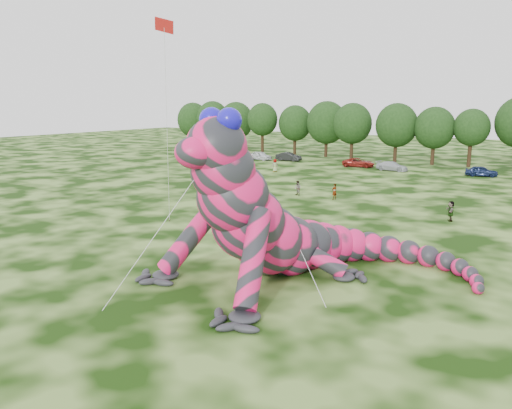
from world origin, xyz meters
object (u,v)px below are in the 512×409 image
object	(u,v)px
tree_3	(262,128)
spectator_0	(334,192)
tree_9	(471,138)
inflatable_gecko	(287,192)
car_4	(481,171)
tree_6	(352,131)
spectator_5	(451,211)
tree_4	(295,130)
spectator_4	(275,166)
tree_5	(326,129)
car_2	(359,163)
tree_7	(396,133)
tree_0	(193,125)
tree_8	(434,136)
tree_2	(236,126)
flying_kite	(165,42)
tree_1	(213,126)
car_1	(289,157)
spectator_1	(298,188)
car_0	(260,156)

from	to	relation	value
tree_3	spectator_0	bearing A→B (deg)	-48.32
tree_9	inflatable_gecko	bearing A→B (deg)	-89.29
car_4	spectator_0	xyz separation A→B (m)	(-9.53, -25.24, 0.12)
car_4	tree_6	bearing A→B (deg)	56.53
tree_6	spectator_5	xyz separation A→B (m)	(24.34, -37.26, -3.90)
tree_4	tree_9	distance (m)	30.74
tree_4	tree_3	bearing A→B (deg)	-164.86
spectator_4	spectator_5	size ratio (longest dim) A/B	1.06
tree_5	car_2	distance (m)	15.15
tree_5	tree_7	size ratio (longest dim) A/B	1.03
tree_0	spectator_0	size ratio (longest dim) A/B	5.86
tree_7	spectator_4	world-z (taller)	tree_7
tree_0	tree_5	bearing A→B (deg)	-1.46
inflatable_gecko	tree_8	distance (m)	56.24
spectator_0	tree_2	bearing A→B (deg)	-113.36
tree_0	tree_8	bearing A→B (deg)	-2.56
tree_8	tree_3	bearing A→B (deg)	179.85
tree_4	tree_9	world-z (taller)	tree_4
flying_kite	car_4	xyz separation A→B (m)	(13.92, 44.33, -13.00)
car_4	tree_9	bearing A→B (deg)	7.84
spectator_0	spectator_4	xyz separation A→B (m)	(-15.44, 13.99, 0.08)
tree_7	tree_9	world-z (taller)	tree_7
tree_5	tree_9	bearing A→B (deg)	-2.58
tree_1	car_2	bearing A→B (deg)	-15.51
tree_4	car_1	xyz separation A→B (m)	(4.15, -9.54, -3.82)
tree_9	car_1	size ratio (longest dim) A/B	2.03
tree_9	spectator_5	xyz separation A→B (m)	(5.72, -37.92, -3.50)
tree_1	tree_3	size ratio (longest dim) A/B	1.04
tree_8	spectator_5	bearing A→B (deg)	-73.67
spectator_5	tree_4	bearing A→B (deg)	-159.03
spectator_4	tree_2	bearing A→B (deg)	-104.85
car_1	spectator_0	distance (m)	33.42
tree_7	spectator_1	world-z (taller)	tree_7
tree_8	car_1	xyz separation A→B (m)	(-21.27, -7.81, -3.77)
spectator_1	spectator_5	size ratio (longest dim) A/B	0.93
tree_4	tree_6	bearing A→B (deg)	-9.53
flying_kite	car_1	world-z (taller)	flying_kite
car_0	car_1	bearing A→B (deg)	-65.26
spectator_1	tree_8	bearing A→B (deg)	101.32
spectator_1	spectator_5	world-z (taller)	spectator_5
tree_9	spectator_1	xyz separation A→B (m)	(-10.28, -34.80, -3.56)
tree_4	car_1	distance (m)	11.08
spectator_1	car_1	bearing A→B (deg)	141.00
car_1	car_4	size ratio (longest dim) A/B	1.05
car_2	spectator_0	world-z (taller)	spectator_0
car_4	spectator_5	xyz separation A→B (m)	(2.37, -28.50, 0.15)
tree_6	spectator_0	world-z (taller)	tree_6
spectator_5	tree_0	bearing A→B (deg)	-144.85
tree_5	tree_8	bearing A→B (deg)	-4.39
tree_2	tree_6	world-z (taller)	tree_2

